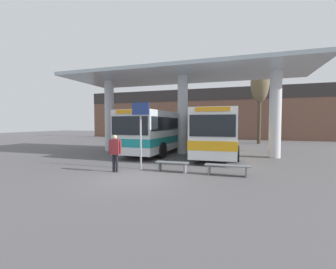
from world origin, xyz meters
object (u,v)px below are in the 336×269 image
Objects in this scene: waiting_bench_mid_platform at (227,168)px; waiting_bench_near_pillar at (172,165)px; transit_bus_left_bay at (161,130)px; poplar_tree_behind_left at (260,85)px; info_sign_platform at (141,122)px; transit_bus_center_bay at (218,130)px; pedestrian_waiting at (115,150)px.

waiting_bench_near_pillar is at bearing 180.00° from waiting_bench_mid_platform.
poplar_tree_behind_left is (7.95, 10.03, 4.78)m from transit_bus_left_bay.
waiting_bench_mid_platform is 18.12m from poplar_tree_behind_left.
transit_bus_left_bay is at bearing 128.84° from waiting_bench_mid_platform.
info_sign_platform is (-4.16, 0.13, 1.98)m from waiting_bench_mid_platform.
poplar_tree_behind_left is at bearing -111.76° from transit_bus_center_bay.
waiting_bench_near_pillar is at bearing -106.35° from poplar_tree_behind_left.
poplar_tree_behind_left reaches higher than waiting_bench_near_pillar.
transit_bus_left_bay is at bearing 101.32° from info_sign_platform.
poplar_tree_behind_left reaches higher than waiting_bench_mid_platform.
poplar_tree_behind_left reaches higher than pedestrian_waiting.
info_sign_platform reaches higher than waiting_bench_mid_platform.
transit_bus_left_bay is at bearing -128.40° from poplar_tree_behind_left.
waiting_bench_near_pillar is at bearing 15.78° from pedestrian_waiting.
waiting_bench_mid_platform is (5.50, -6.83, -1.39)m from transit_bus_left_bay.
transit_bus_left_bay is 4.43m from transit_bus_center_bay.
transit_bus_left_bay is 13.66m from poplar_tree_behind_left.
pedestrian_waiting is at bearing 61.43° from transit_bus_center_bay.
waiting_bench_near_pillar and waiting_bench_mid_platform have the same top height.
waiting_bench_mid_platform is 0.59× the size of info_sign_platform.
transit_bus_center_bay reaches higher than transit_bus_left_bay.
transit_bus_center_bay is 7.20m from waiting_bench_mid_platform.
poplar_tree_behind_left is (4.94, 16.86, 6.18)m from waiting_bench_near_pillar.
transit_bus_left_bay reaches higher than pedestrian_waiting.
info_sign_platform is 0.37× the size of poplar_tree_behind_left.
waiting_bench_near_pillar is 2.74m from pedestrian_waiting.
pedestrian_waiting is at bearing -169.82° from waiting_bench_mid_platform.
transit_bus_center_bay is 11.52m from poplar_tree_behind_left.
waiting_bench_mid_platform is 4.61m from info_sign_platform.
pedestrian_waiting is at bearing 95.50° from transit_bus_left_bay.
transit_bus_left_bay is 7.78m from pedestrian_waiting.
transit_bus_center_bay is 7.26m from waiting_bench_near_pillar.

